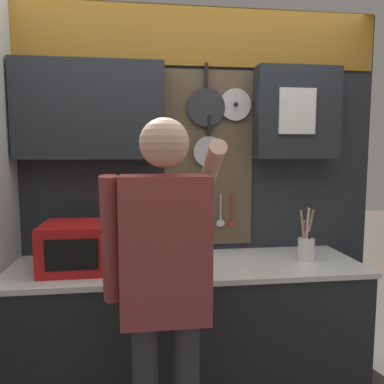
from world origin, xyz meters
The scene contains 6 objects.
base_cabinet_counter centered at (0.00, 0.00, 0.44)m, with size 2.11×0.65×0.89m.
back_wall_unit centered at (-0.02, 0.29, 1.49)m, with size 2.68×0.22×2.50m.
microwave centered at (-0.59, -0.03, 1.03)m, with size 0.50×0.37×0.27m.
knife_block centered at (-0.23, -0.03, 1.00)m, with size 0.13×0.16×0.27m.
utensil_crock centered at (0.74, -0.02, 0.99)m, with size 0.10×0.10×0.33m.
person centered at (-0.17, -0.61, 1.02)m, with size 0.54×0.61×1.71m.
Camera 1 is at (-0.26, -2.19, 1.57)m, focal length 35.00 mm.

